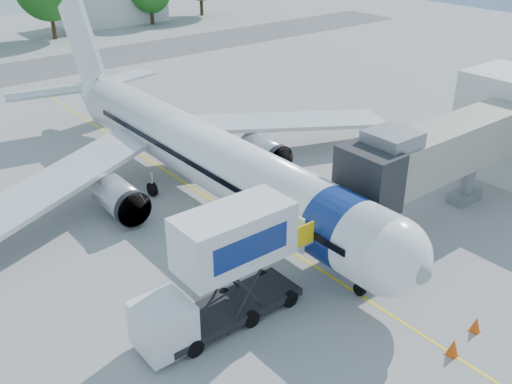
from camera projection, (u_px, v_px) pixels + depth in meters
ground at (241, 219)px, 34.19m from camera, size 160.00×160.00×0.00m
guidance_line at (241, 219)px, 34.19m from camera, size 0.15×70.00×0.01m
taxiway_strip at (13, 73)px, 63.46m from camera, size 120.00×10.00×0.01m
aircraft at (200, 153)px, 35.73m from camera, size 34.17×37.73×11.35m
jet_bridge at (429, 155)px, 31.78m from camera, size 13.90×3.20×6.60m
catering_hiloader at (222, 271)px, 24.57m from camera, size 8.50×2.44×5.50m
safety_cone_a at (453, 347)px, 23.74m from camera, size 0.51×0.51×0.80m
safety_cone_b at (476, 325)px, 25.07m from camera, size 0.47×0.47×0.75m
outbuilding_right at (112, 6)px, 88.43m from camera, size 16.40×7.40×5.30m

